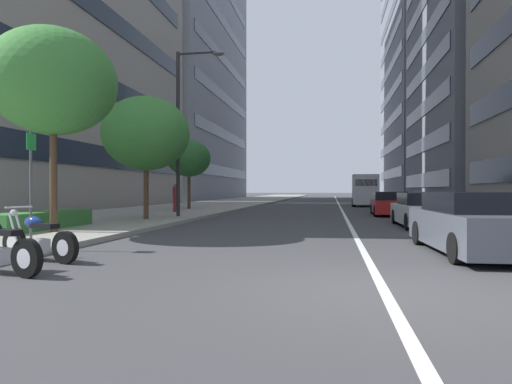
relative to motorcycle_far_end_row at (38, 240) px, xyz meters
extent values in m
plane|color=#3A3A3D|center=(-1.59, -6.63, -0.42)|extent=(400.00, 400.00, 0.00)
cube|color=gray|center=(28.41, 4.72, -0.34)|extent=(160.00, 8.80, 0.15)
cube|color=silver|center=(33.41, -6.63, -0.41)|extent=(110.00, 0.16, 0.01)
cylinder|color=black|center=(-1.57, -0.97, -0.09)|extent=(0.29, 0.66, 0.65)
cylinder|color=silver|center=(-1.57, -0.97, -0.09)|extent=(0.21, 0.35, 0.32)
cube|color=black|center=(-1.41, -0.42, 0.31)|extent=(0.39, 0.68, 0.10)
cylinder|color=silver|center=(-1.31, -0.56, -0.22)|extent=(0.27, 0.68, 0.16)
cylinder|color=black|center=(0.23, 0.73, -0.10)|extent=(0.31, 0.65, 0.64)
cylinder|color=silver|center=(0.23, 0.73, -0.10)|extent=(0.22, 0.35, 0.32)
cylinder|color=black|center=(-0.25, -0.77, -0.10)|extent=(0.31, 0.65, 0.64)
cylinder|color=silver|center=(-0.25, -0.77, -0.10)|extent=(0.22, 0.35, 0.32)
cube|color=silver|center=(-0.01, -0.02, -0.11)|extent=(0.36, 0.44, 0.28)
cube|color=black|center=(-0.06, -0.19, 0.30)|extent=(0.40, 0.68, 0.10)
ellipsoid|color=navy|center=(0.04, 0.14, 0.36)|extent=(0.37, 0.51, 0.24)
cylinder|color=silver|center=(0.13, 0.67, 0.21)|extent=(0.14, 0.32, 0.64)
cylinder|color=silver|center=(0.27, 0.63, 0.21)|extent=(0.14, 0.32, 0.64)
cylinder|color=silver|center=(0.18, 0.58, 0.66)|extent=(0.58, 0.21, 0.04)
sphere|color=silver|center=(0.23, 0.75, 0.54)|extent=(0.14, 0.14, 0.14)
cylinder|color=silver|center=(0.04, -0.33, -0.22)|extent=(0.29, 0.68, 0.16)
cube|color=#4C515B|center=(2.56, -9.05, 0.13)|extent=(4.64, 2.01, 0.80)
cube|color=black|center=(2.48, -9.05, 0.75)|extent=(2.61, 1.78, 0.45)
cylinder|color=black|center=(4.03, -8.16, -0.11)|extent=(0.63, 0.25, 0.62)
cylinder|color=black|center=(4.10, -9.82, -0.11)|extent=(0.63, 0.25, 0.62)
cylinder|color=black|center=(1.03, -8.28, -0.11)|extent=(0.63, 0.25, 0.62)
cube|color=silver|center=(9.65, -9.42, 0.09)|extent=(4.53, 1.92, 0.72)
cube|color=black|center=(9.55, -9.42, 0.68)|extent=(2.32, 1.74, 0.46)
cylinder|color=black|center=(11.13, -8.55, -0.11)|extent=(0.62, 0.23, 0.62)
cylinder|color=black|center=(11.15, -10.25, -0.11)|extent=(0.62, 0.23, 0.62)
cylinder|color=black|center=(8.16, -8.59, -0.11)|extent=(0.62, 0.23, 0.62)
cylinder|color=black|center=(8.18, -10.29, -0.11)|extent=(0.62, 0.23, 0.62)
cube|color=maroon|center=(17.40, -9.12, 0.09)|extent=(4.52, 1.95, 0.72)
cube|color=black|center=(17.32, -9.11, 0.69)|extent=(2.14, 1.73, 0.47)
cylinder|color=black|center=(18.90, -8.33, -0.11)|extent=(0.63, 0.24, 0.62)
cylinder|color=black|center=(18.85, -9.99, -0.11)|extent=(0.63, 0.24, 0.62)
cylinder|color=black|center=(15.95, -8.24, -0.11)|extent=(0.63, 0.24, 0.62)
cylinder|color=black|center=(15.91, -9.90, -0.11)|extent=(0.63, 0.24, 0.62)
cube|color=#B7B7BC|center=(31.07, -8.79, 1.06)|extent=(5.09, 2.31, 2.52)
cube|color=black|center=(28.59, -8.70, 1.62)|extent=(0.10, 1.79, 0.56)
cylinder|color=black|center=(32.81, -7.89, -0.06)|extent=(0.73, 0.29, 0.72)
cylinder|color=black|center=(32.74, -9.82, -0.06)|extent=(0.73, 0.29, 0.72)
cylinder|color=black|center=(29.40, -7.77, -0.06)|extent=(0.73, 0.29, 0.72)
cylinder|color=black|center=(29.33, -9.70, -0.06)|extent=(0.73, 0.29, 0.72)
cylinder|color=#47494C|center=(1.32, 1.18, 1.08)|extent=(0.06, 0.06, 2.69)
cube|color=#1E8C33|center=(1.32, 1.17, 2.18)|extent=(0.32, 0.02, 0.40)
cylinder|color=#232326|center=(12.28, 1.53, 3.75)|extent=(0.18, 0.18, 8.04)
cylinder|color=#232326|center=(12.28, 0.50, 7.68)|extent=(0.10, 2.06, 0.10)
ellipsoid|color=slate|center=(12.28, -0.53, 7.60)|extent=(0.44, 0.60, 0.20)
cube|color=#194C99|center=(11.93, 1.53, 4.05)|extent=(0.56, 0.03, 1.10)
cube|color=#194C99|center=(12.63, 1.53, 4.05)|extent=(0.56, 0.03, 1.10)
cube|color=#337033|center=(5.01, 3.64, 0.02)|extent=(4.38, 1.10, 0.57)
cylinder|color=#473323|center=(4.17, 2.58, 1.33)|extent=(0.22, 0.22, 3.19)
ellipsoid|color=#387A33|center=(4.17, 2.58, 4.36)|extent=(3.83, 3.83, 3.26)
cylinder|color=#473323|center=(10.16, 2.24, 0.91)|extent=(0.22, 0.22, 2.35)
ellipsoid|color=#387A33|center=(10.16, 2.24, 3.53)|extent=(3.86, 3.86, 3.28)
cylinder|color=#473323|center=(20.61, 3.80, 0.91)|extent=(0.22, 0.22, 2.35)
ellipsoid|color=#265B28|center=(20.61, 3.80, 3.21)|extent=(2.99, 2.99, 2.54)
cube|color=maroon|center=(16.12, 3.07, 0.17)|extent=(0.40, 0.38, 0.87)
cube|color=maroon|center=(16.12, 3.07, 0.91)|extent=(0.48, 0.45, 0.60)
sphere|color=#8C6647|center=(16.12, 3.07, 1.33)|extent=(0.24, 0.24, 0.24)
cube|color=#2D3842|center=(40.24, -15.53, 2.05)|extent=(20.70, 0.08, 1.50)
cube|color=#2D3842|center=(40.24, -15.53, 5.84)|extent=(20.70, 0.08, 1.50)
cube|color=#2D3842|center=(40.24, -15.53, 9.64)|extent=(20.70, 0.08, 1.50)
cube|color=#2D3842|center=(40.24, -15.53, 13.43)|extent=(20.70, 0.08, 1.50)
cube|color=#2D3842|center=(40.24, -15.53, 17.22)|extent=(20.70, 0.08, 1.50)
cube|color=#2D3842|center=(40.24, -15.53, 21.01)|extent=(20.70, 0.08, 1.50)
cube|color=slate|center=(67.24, -25.48, 25.14)|extent=(28.60, 19.82, 51.12)
cube|color=#384756|center=(67.24, -15.53, 3.67)|extent=(25.74, 0.08, 1.50)
cube|color=#384756|center=(67.24, -15.53, 8.07)|extent=(25.74, 0.08, 1.50)
cube|color=#384756|center=(67.24, -15.53, 12.46)|extent=(25.74, 0.08, 1.50)
cube|color=#384756|center=(67.24, -15.53, 16.86)|extent=(25.74, 0.08, 1.50)
cube|color=#384756|center=(67.24, -15.53, 21.26)|extent=(25.74, 0.08, 1.50)
cube|color=#384756|center=(67.24, -15.53, 25.65)|extent=(25.74, 0.08, 1.50)
cube|color=#384756|center=(67.24, -15.53, 30.05)|extent=(25.74, 0.08, 1.50)
cube|color=#232D3D|center=(20.58, 10.08, 3.38)|extent=(29.59, 0.08, 1.50)
cube|color=#232D3D|center=(20.58, 10.08, 8.49)|extent=(29.59, 0.08, 1.50)
cube|color=#232D3D|center=(20.58, 10.08, 13.60)|extent=(29.59, 0.08, 1.50)
cube|color=gray|center=(56.25, 17.87, 25.77)|extent=(33.45, 15.51, 52.38)
cube|color=#384756|center=(56.25, 10.08, 3.77)|extent=(30.11, 0.08, 1.50)
cube|color=#384756|center=(56.25, 10.08, 9.40)|extent=(30.11, 0.08, 1.50)
cube|color=#384756|center=(56.25, 10.08, 15.04)|extent=(30.11, 0.08, 1.50)
cube|color=#384756|center=(56.25, 10.08, 20.67)|extent=(30.11, 0.08, 1.50)
cube|color=#384756|center=(56.25, 10.08, 26.30)|extent=(30.11, 0.08, 1.50)
camera|label=1|loc=(-7.86, -5.88, 1.03)|focal=30.25mm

